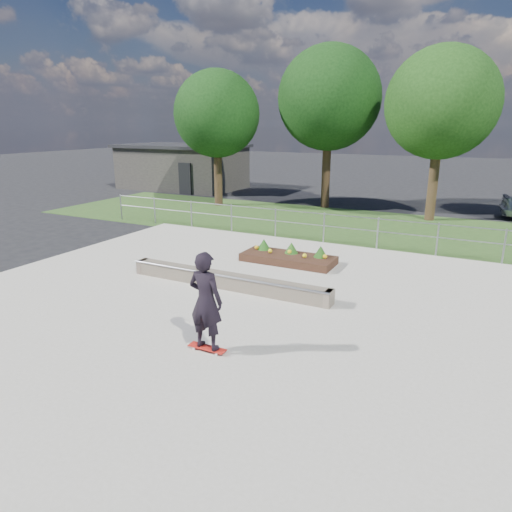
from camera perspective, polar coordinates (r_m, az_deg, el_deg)
The scene contains 11 objects.
ground at distance 10.97m, azimuth -4.53°, elevation -7.35°, with size 120.00×120.00×0.00m, color black.
grass_verge at distance 20.71m, azimuth 11.55°, elevation 3.71°, with size 30.00×8.00×0.02m, color #29451B.
concrete_slab at distance 10.96m, azimuth -4.54°, elevation -7.21°, with size 15.00×15.00×0.06m, color #A5A093.
fence at distance 17.28m, azimuth 8.50°, elevation 3.98°, with size 20.06×0.06×1.20m.
building at distance 32.94m, azimuth -9.17°, elevation 11.02°, with size 8.40×5.40×3.00m.
tree_far_left at distance 25.33m, azimuth -4.93°, elevation 17.24°, with size 4.55×4.55×7.15m.
tree_mid_left at distance 24.83m, azimuth 9.13°, elevation 18.86°, with size 5.25×5.25×8.25m.
tree_mid_right at distance 22.67m, azimuth 22.18°, elevation 17.24°, with size 4.90×4.90×7.70m.
grind_ledge at distance 12.46m, azimuth -3.72°, elevation -3.08°, with size 6.00×0.44×0.43m.
planter_bed at distance 14.78m, azimuth 4.12°, elevation -0.06°, with size 3.00×1.20×0.61m.
skateboarder at distance 8.80m, azimuth -6.31°, elevation -5.64°, with size 0.80×0.48×2.04m.
Camera 1 is at (5.32, -8.54, 4.38)m, focal length 32.00 mm.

